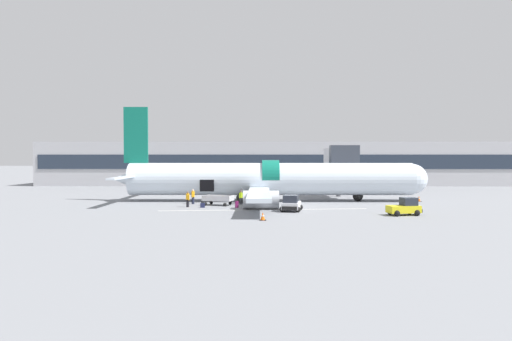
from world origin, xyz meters
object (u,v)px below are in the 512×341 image
Objects in this scene: airplane at (267,180)px; ground_crew_supervisor at (188,199)px; ground_crew_driver at (193,196)px; suitcase_on_tarmac_upright at (237,204)px; suitcase_on_tarmac_spare at (203,205)px; baggage_tug_lead at (291,204)px; baggage_cart_loading at (219,200)px; baggage_tug_mid at (405,208)px; ground_crew_loader_b at (241,197)px; ground_crew_loader_a at (257,198)px.

airplane is 22.96× the size of ground_crew_supervisor.
ground_crew_driver reaches higher than suitcase_on_tarmac_upright.
suitcase_on_tarmac_spare is (1.59, -3.78, -0.65)m from ground_crew_driver.
baggage_cart_loading is (-7.70, 5.48, -0.15)m from baggage_tug_lead.
suitcase_on_tarmac_spare is at bearing -67.16° from ground_crew_driver.
baggage_tug_lead is 1.06× the size of baggage_tug_mid.
baggage_tug_mid is at bearing -17.80° from suitcase_on_tarmac_spare.
baggage_tug_lead is at bearing -18.16° from ground_crew_supervisor.
baggage_cart_loading is at bearing -155.21° from ground_crew_loader_b.
ground_crew_loader_b is at bearing 24.79° from baggage_cart_loading.
ground_crew_driver is at bearing 154.61° from baggage_tug_mid.
ground_crew_loader_a reaches higher than baggage_tug_lead.
airplane reaches higher than baggage_cart_loading.
ground_crew_loader_a is 2.13× the size of suitcase_on_tarmac_upright.
airplane reaches higher than ground_crew_loader_b.
baggage_tug_mid is at bearing -30.09° from ground_crew_loader_a.
suitcase_on_tarmac_spare is (-3.96, -3.47, -0.57)m from ground_crew_loader_b.
airplane reaches higher than ground_crew_supervisor.
baggage_tug_lead is 4.21× the size of suitcase_on_tarmac_upright.
ground_crew_supervisor reaches higher than baggage_cart_loading.
ground_crew_driver is (-5.55, 0.30, 0.08)m from ground_crew_loader_b.
baggage_tug_lead is 8.47m from ground_crew_loader_b.
ground_crew_loader_b is 1.90× the size of suitcase_on_tarmac_upright.
ground_crew_driver reaches higher than baggage_tug_mid.
ground_crew_loader_a reaches higher than baggage_cart_loading.
suitcase_on_tarmac_upright is 1.34× the size of suitcase_on_tarmac_spare.
baggage_tug_mid is 3.96× the size of suitcase_on_tarmac_upright.
ground_crew_loader_a is at bearing -15.63° from ground_crew_driver.
baggage_tug_lead is 11.57m from ground_crew_supervisor.
airplane is at bearing 38.80° from ground_crew_supervisor.
ground_crew_supervisor reaches higher than baggage_tug_lead.
airplane is 7.74m from baggage_cart_loading.
baggage_tug_lead is 6.43m from suitcase_on_tarmac_upright.
ground_crew_driver is (-10.89, 6.87, 0.19)m from baggage_tug_lead.
ground_crew_loader_b is (2.36, 1.09, 0.26)m from baggage_cart_loading.
ground_crew_driver is 2.08× the size of suitcase_on_tarmac_upright.
airplane reaches higher than baggage_tug_mid.
suitcase_on_tarmac_spare is (-3.67, 0.00, -0.10)m from suitcase_on_tarmac_upright.
baggage_cart_loading is 6.98× the size of suitcase_on_tarmac_spare.
suitcase_on_tarmac_spare is at bearing -163.81° from ground_crew_loader_a.
baggage_tug_mid is 2.08× the size of ground_crew_loader_b.
ground_crew_driver is at bearing 176.89° from ground_crew_loader_b.
ground_crew_driver is (-3.19, 1.39, 0.34)m from baggage_cart_loading.
airplane is 5.38m from ground_crew_loader_b.
baggage_cart_loading reaches higher than suitcase_on_tarmac_upright.
baggage_tug_mid reaches higher than baggage_cart_loading.
ground_crew_supervisor is at bearing -171.04° from ground_crew_loader_a.
ground_crew_loader_b is at bearing 136.62° from ground_crew_loader_a.
baggage_cart_loading is 2.45× the size of ground_crew_loader_a.
ground_crew_loader_b is 5.56m from ground_crew_driver.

